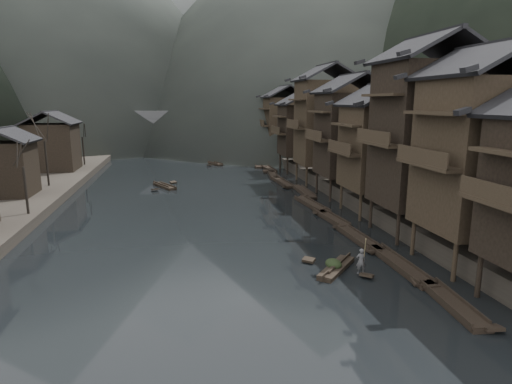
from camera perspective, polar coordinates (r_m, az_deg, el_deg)
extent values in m
plane|color=black|center=(28.02, -4.81, -11.14)|extent=(300.00, 300.00, 0.00)
cube|color=#2D2823|center=(76.23, 19.09, 3.74)|extent=(40.00, 200.00, 1.80)
cylinder|color=black|center=(27.77, 27.60, -9.85)|extent=(0.30, 0.30, 2.90)
cube|color=black|center=(24.14, 30.44, -1.56)|extent=(1.20, 5.70, 0.25)
cylinder|color=black|center=(29.40, 24.97, -8.41)|extent=(0.30, 0.30, 2.90)
cylinder|color=black|center=(33.18, 20.21, -5.74)|extent=(0.30, 0.30, 2.90)
cylinder|color=black|center=(31.03, 29.16, -7.77)|extent=(0.30, 0.30, 2.90)
cylinder|color=black|center=(34.64, 24.15, -5.33)|extent=(0.30, 0.30, 2.90)
cube|color=black|center=(31.74, 28.06, 4.31)|extent=(7.00, 6.00, 9.83)
cube|color=black|center=(29.49, 21.85, 3.41)|extent=(1.20, 5.70, 0.25)
cylinder|color=black|center=(35.00, 18.40, -4.70)|extent=(0.30, 0.30, 2.90)
cylinder|color=black|center=(39.10, 15.05, -2.77)|extent=(0.30, 0.30, 2.90)
cylinder|color=black|center=(36.38, 22.21, -4.36)|extent=(0.30, 0.30, 2.90)
cylinder|color=black|center=(40.35, 18.58, -2.53)|extent=(0.30, 0.30, 2.90)
cube|color=black|center=(37.38, 21.54, 7.03)|extent=(7.00, 6.00, 11.37)
cube|color=black|center=(35.48, 15.94, 6.25)|extent=(1.20, 5.70, 0.25)
cylinder|color=black|center=(41.03, 13.74, -2.01)|extent=(0.30, 0.30, 2.90)
cylinder|color=black|center=(45.33, 11.29, -0.58)|extent=(0.30, 0.30, 2.90)
cylinder|color=black|center=(42.22, 17.15, -1.81)|extent=(0.30, 0.30, 2.90)
cylinder|color=black|center=(46.41, 14.45, -0.43)|extent=(0.30, 0.30, 2.90)
cube|color=black|center=(43.61, 16.54, 5.70)|extent=(7.00, 6.00, 7.96)
cube|color=black|center=(42.00, 11.62, 5.18)|extent=(1.20, 5.70, 0.25)
cylinder|color=black|center=(48.25, 9.90, 0.24)|extent=(0.30, 0.30, 2.90)
cylinder|color=black|center=(52.69, 8.10, 1.28)|extent=(0.30, 0.30, 2.90)
cylinder|color=black|center=(49.26, 12.90, 0.35)|extent=(0.30, 0.30, 2.90)
cylinder|color=black|center=(53.62, 10.89, 1.37)|extent=(0.30, 0.30, 2.90)
cube|color=black|center=(50.78, 12.51, 7.49)|extent=(7.00, 6.00, 9.28)
cube|color=black|center=(49.41, 8.17, 6.99)|extent=(1.20, 5.70, 0.25)
cylinder|color=black|center=(56.62, 6.76, 2.06)|extent=(0.30, 0.30, 2.90)
cylinder|color=black|center=(61.15, 5.44, 2.83)|extent=(0.30, 0.30, 2.90)
cylinder|color=black|center=(57.48, 9.38, 2.14)|extent=(0.30, 0.30, 2.90)
cylinder|color=black|center=(61.96, 7.89, 2.89)|extent=(0.30, 0.30, 2.90)
cube|color=black|center=(59.11, 9.14, 9.07)|extent=(7.00, 6.00, 11.03)
cube|color=black|center=(57.93, 5.35, 8.56)|extent=(1.20, 5.70, 0.25)
cylinder|color=black|center=(66.11, 4.22, 3.54)|extent=(0.30, 0.30, 2.90)
cylinder|color=black|center=(70.72, 3.24, 4.11)|extent=(0.30, 0.30, 2.90)
cylinder|color=black|center=(66.85, 6.50, 3.59)|extent=(0.30, 0.30, 2.90)
cylinder|color=black|center=(71.41, 5.39, 4.15)|extent=(0.30, 0.30, 2.90)
cube|color=black|center=(68.69, 6.30, 8.18)|extent=(7.00, 6.00, 7.80)
cube|color=black|center=(67.68, 3.02, 7.85)|extent=(1.20, 5.70, 0.25)
cylinder|color=black|center=(77.67, 1.98, 4.83)|extent=(0.30, 0.30, 2.90)
cylinder|color=black|center=(82.33, 1.26, 5.24)|extent=(0.30, 0.30, 2.90)
cylinder|color=black|center=(78.31, 3.96, 4.86)|extent=(0.30, 0.30, 2.90)
cylinder|color=black|center=(82.93, 3.13, 5.27)|extent=(0.30, 0.30, 2.90)
cube|color=black|center=(80.21, 3.83, 9.21)|extent=(7.00, 6.00, 9.05)
cube|color=black|center=(79.35, 0.99, 8.88)|extent=(1.20, 5.70, 0.25)
cube|color=black|center=(53.31, -30.24, 2.94)|extent=(5.00, 5.00, 5.80)
cube|color=black|center=(70.33, -25.44, 5.63)|extent=(6.50, 6.50, 6.80)
cylinder|color=black|center=(44.09, -29.61, 0.44)|extent=(0.24, 0.24, 4.30)
cylinder|color=black|center=(57.08, -25.24, 3.74)|extent=(0.24, 0.24, 5.44)
cylinder|color=black|center=(74.47, -21.79, 5.31)|extent=(0.24, 0.24, 4.43)
cube|color=black|center=(26.44, 24.62, -13.35)|extent=(1.61, 5.91, 0.30)
cube|color=black|center=(26.37, 24.66, -13.00)|extent=(1.66, 5.80, 0.10)
cube|color=black|center=(28.37, 20.98, -10.99)|extent=(1.00, 0.80, 0.32)
cube|color=black|center=(24.57, 28.97, -15.42)|extent=(1.00, 0.80, 0.32)
cube|color=black|center=(30.98, 18.42, -9.12)|extent=(1.10, 7.69, 0.30)
cube|color=black|center=(30.91, 18.44, -8.81)|extent=(1.16, 7.54, 0.10)
cube|color=black|center=(34.00, 15.45, -6.79)|extent=(0.94, 0.94, 0.37)
cube|color=black|center=(28.01, 22.11, -11.39)|extent=(0.94, 0.94, 0.37)
cube|color=black|center=(35.64, 13.43, -6.04)|extent=(1.38, 6.63, 0.30)
cube|color=black|center=(35.59, 13.44, -5.77)|extent=(1.43, 6.50, 0.10)
cube|color=black|center=(38.42, 11.74, -4.43)|extent=(0.97, 0.85, 0.34)
cube|color=black|center=(32.83, 15.44, -7.47)|extent=(0.97, 0.85, 0.34)
cube|color=black|center=(41.05, 9.94, -3.49)|extent=(1.68, 6.11, 0.30)
cube|color=black|center=(41.00, 9.95, -3.25)|extent=(1.72, 6.00, 0.10)
cube|color=black|center=(43.73, 8.99, -2.31)|extent=(1.00, 0.83, 0.33)
cube|color=black|center=(38.33, 11.04, -4.44)|extent=(1.00, 0.83, 0.33)
cube|color=black|center=(46.02, 7.42, -1.72)|extent=(1.86, 7.53, 0.30)
cube|color=black|center=(45.98, 7.43, -1.51)|extent=(1.89, 7.39, 0.10)
cube|color=black|center=(49.40, 6.58, -0.59)|extent=(1.02, 1.00, 0.36)
cube|color=black|center=(42.60, 8.42, -2.68)|extent=(1.02, 1.00, 0.36)
cube|color=black|center=(52.34, 6.44, -0.03)|extent=(1.18, 6.85, 0.30)
cube|color=black|center=(52.30, 6.44, 0.17)|extent=(1.24, 6.72, 0.10)
cube|color=black|center=(55.39, 5.43, 0.81)|extent=(0.95, 0.85, 0.35)
cube|color=black|center=(49.27, 7.59, -0.65)|extent=(0.95, 0.85, 0.35)
cube|color=black|center=(58.63, 3.40, 1.33)|extent=(1.54, 7.59, 0.30)
cube|color=black|center=(58.60, 3.41, 1.50)|extent=(1.58, 7.44, 0.10)
cube|color=black|center=(62.11, 2.80, 2.07)|extent=(0.99, 0.98, 0.36)
cube|color=black|center=(55.12, 4.09, 0.78)|extent=(0.99, 0.98, 0.36)
cube|color=black|center=(64.33, 2.24, 2.29)|extent=(1.85, 6.85, 0.30)
cube|color=black|center=(64.30, 2.24, 2.45)|extent=(1.89, 6.72, 0.10)
cube|color=black|center=(67.34, 1.34, 2.86)|extent=(1.02, 0.93, 0.34)
cube|color=black|center=(61.29, 3.24, 1.93)|extent=(1.02, 0.93, 0.34)
cube|color=black|center=(69.83, 1.69, 3.07)|extent=(1.24, 7.06, 0.30)
cube|color=black|center=(69.80, 1.69, 3.21)|extent=(1.29, 6.92, 0.10)
cube|color=black|center=(73.09, 1.19, 3.58)|extent=(0.95, 0.88, 0.35)
cube|color=black|center=(66.53, 2.24, 2.74)|extent=(0.95, 0.88, 0.35)
cube|color=black|center=(74.81, 0.23, 3.67)|extent=(2.06, 7.08, 0.30)
cube|color=black|center=(74.78, 0.23, 3.81)|extent=(2.10, 6.95, 0.10)
cube|color=black|center=(77.95, -0.57, 4.11)|extent=(1.05, 0.98, 0.35)
cube|color=black|center=(71.64, 1.09, 3.41)|extent=(1.05, 0.98, 0.35)
cube|color=black|center=(82.37, -0.01, 4.44)|extent=(1.98, 6.52, 0.30)
cube|color=black|center=(82.35, -0.01, 4.56)|extent=(2.02, 6.40, 0.10)
cube|color=black|center=(85.41, -0.10, 4.80)|extent=(1.04, 0.91, 0.34)
cube|color=black|center=(79.30, 0.09, 4.25)|extent=(1.04, 0.91, 0.34)
cube|color=black|center=(87.62, -0.90, 4.89)|extent=(1.55, 6.93, 0.30)
cube|color=black|center=(87.59, -0.90, 5.01)|extent=(1.59, 6.80, 0.10)
cube|color=black|center=(90.86, -1.11, 5.24)|extent=(0.99, 0.90, 0.35)
cube|color=black|center=(84.34, -0.67, 4.71)|extent=(0.99, 0.90, 0.35)
cube|color=black|center=(57.05, -12.10, 0.78)|extent=(3.18, 5.04, 0.30)
cube|color=black|center=(57.01, -12.11, 0.96)|extent=(3.18, 4.97, 0.10)
cube|color=black|center=(59.16, -10.99, 1.36)|extent=(1.05, 0.95, 0.30)
cube|color=black|center=(54.90, -13.30, 0.44)|extent=(1.05, 0.95, 0.30)
cube|color=black|center=(76.57, -5.63, 3.81)|extent=(2.93, 4.88, 0.30)
cube|color=black|center=(76.54, -5.63, 3.94)|extent=(2.93, 4.81, 0.10)
cube|color=black|center=(78.75, -5.06, 4.15)|extent=(1.03, 0.91, 0.30)
cube|color=black|center=(74.36, -6.23, 3.66)|extent=(1.03, 0.91, 0.30)
cube|color=#4C4C4F|center=(97.76, -9.16, 9.63)|extent=(40.00, 6.00, 1.60)
cube|color=#4C4C4F|center=(95.02, -9.14, 10.35)|extent=(40.00, 0.50, 1.00)
cube|color=#4C4C4F|center=(100.42, -9.23, 10.43)|extent=(40.00, 0.50, 1.00)
cube|color=#4C4C4F|center=(98.66, -17.29, 6.94)|extent=(3.20, 6.00, 6.40)
cube|color=#4C4C4F|center=(97.99, -11.73, 7.19)|extent=(3.20, 6.00, 6.40)
cube|color=#4C4C4F|center=(98.21, -6.44, 7.38)|extent=(3.20, 6.00, 6.40)
cube|color=#4C4C4F|center=(99.33, -0.92, 7.50)|extent=(3.20, 6.00, 6.40)
cube|color=black|center=(29.29, 10.66, -9.94)|extent=(3.66, 3.99, 0.30)
cube|color=black|center=(29.22, 10.68, -9.61)|extent=(3.64, 3.95, 0.10)
cube|color=black|center=(30.20, 7.05, -8.84)|extent=(0.99, 0.96, 0.29)
cube|color=black|center=(28.40, 14.55, -10.54)|extent=(0.99, 0.96, 0.29)
ellipsoid|color=black|center=(29.16, 10.32, -8.75)|extent=(1.07, 1.39, 0.64)
imported|color=#4E4E50|center=(28.21, 13.83, -8.50)|extent=(0.66, 0.47, 1.69)
cylinder|color=#8C7A51|center=(27.54, 14.46, -3.69)|extent=(0.93, 2.11, 3.19)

